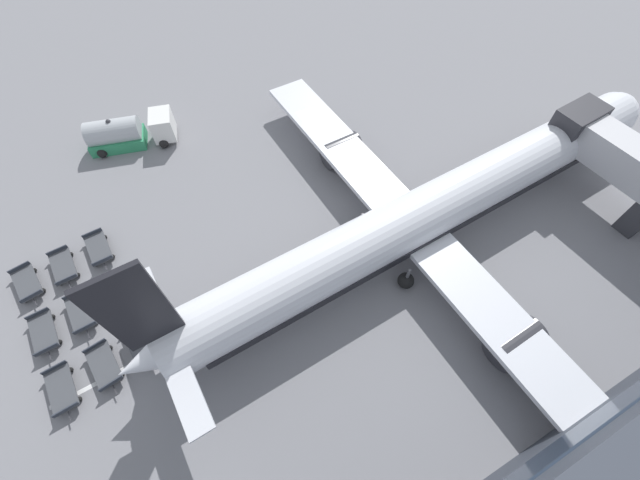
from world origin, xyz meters
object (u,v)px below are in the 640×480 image
at_px(airplane, 425,214).
at_px(fuel_tanker_primary, 127,133).
at_px(baggage_dolly_row_mid_a_col_a, 63,266).
at_px(baggage_dolly_row_mid_a_col_b, 81,312).
at_px(baggage_dolly_row_mid_b_col_b, 118,293).
at_px(baggage_dolly_row_mid_b_col_c, 140,341).
at_px(baggage_dolly_row_near_col_b, 44,333).
at_px(baggage_dolly_row_near_col_c, 62,389).
at_px(baggage_dolly_row_near_col_a, 27,283).
at_px(baggage_dolly_row_mid_a_col_c, 104,366).
at_px(baggage_dolly_row_mid_b_col_a, 99,248).

xyz_separation_m(airplane, fuel_tanker_primary, (-21.98, -17.84, -1.71)).
relative_size(baggage_dolly_row_mid_a_col_a, baggage_dolly_row_mid_a_col_b, 1.00).
height_order(baggage_dolly_row_mid_b_col_b, baggage_dolly_row_mid_b_col_c, same).
xyz_separation_m(baggage_dolly_row_mid_a_col_a, baggage_dolly_row_mid_b_col_b, (4.21, 3.20, 0.00)).
height_order(baggage_dolly_row_near_col_b, baggage_dolly_row_near_col_c, same).
bearing_deg(baggage_dolly_row_mid_b_col_c, fuel_tanker_primary, 168.62).
xyz_separation_m(baggage_dolly_row_near_col_b, baggage_dolly_row_mid_a_col_a, (-4.87, 1.97, 0.00)).
bearing_deg(baggage_dolly_row_near_col_b, baggage_dolly_row_mid_a_col_b, 98.59).
height_order(baggage_dolly_row_near_col_a, baggage_dolly_row_mid_b_col_b, same).
bearing_deg(airplane, baggage_dolly_row_mid_a_col_c, -92.57).
relative_size(fuel_tanker_primary, baggage_dolly_row_near_col_a, 2.14).
bearing_deg(fuel_tanker_primary, baggage_dolly_row_mid_a_col_c, -17.41).
bearing_deg(baggage_dolly_row_near_col_c, baggage_dolly_row_near_col_a, -172.77).
height_order(baggage_dolly_row_near_col_b, baggage_dolly_row_mid_b_col_a, same).
bearing_deg(baggage_dolly_row_mid_b_col_c, baggage_dolly_row_mid_a_col_c, -77.11).
height_order(baggage_dolly_row_mid_b_col_a, baggage_dolly_row_mid_b_col_c, same).
relative_size(fuel_tanker_primary, baggage_dolly_row_near_col_c, 2.15).
bearing_deg(baggage_dolly_row_mid_a_col_c, baggage_dolly_row_near_col_c, -84.41).
distance_m(airplane, baggage_dolly_row_mid_a_col_b, 25.86).
bearing_deg(airplane, baggage_dolly_row_near_col_c, -91.76).
height_order(baggage_dolly_row_near_col_c, baggage_dolly_row_mid_a_col_c, same).
height_order(airplane, baggage_dolly_row_mid_b_col_b, airplane).
relative_size(baggage_dolly_row_near_col_c, baggage_dolly_row_mid_a_col_b, 1.00).
height_order(airplane, baggage_dolly_row_mid_b_col_c, airplane).
bearing_deg(baggage_dolly_row_mid_b_col_c, baggage_dolly_row_mid_a_col_a, -156.60).
bearing_deg(baggage_dolly_row_mid_b_col_a, baggage_dolly_row_mid_b_col_c, 6.52).
distance_m(fuel_tanker_primary, baggage_dolly_row_mid_b_col_c, 20.74).
relative_size(baggage_dolly_row_near_col_a, baggage_dolly_row_mid_a_col_a, 1.01).
distance_m(baggage_dolly_row_mid_b_col_a, baggage_dolly_row_mid_b_col_c, 9.03).
bearing_deg(baggage_dolly_row_mid_b_col_b, baggage_dolly_row_mid_b_col_a, -173.50).
bearing_deg(baggage_dolly_row_mid_b_col_b, baggage_dolly_row_mid_a_col_c, -21.77).
height_order(baggage_dolly_row_mid_a_col_b, baggage_dolly_row_mid_a_col_c, same).
bearing_deg(baggage_dolly_row_near_col_c, airplane, 88.24).
height_order(fuel_tanker_primary, baggage_dolly_row_near_col_a, fuel_tanker_primary).
xyz_separation_m(fuel_tanker_primary, baggage_dolly_row_near_col_b, (16.64, -9.76, -0.79)).
distance_m(baggage_dolly_row_mid_a_col_c, baggage_dolly_row_mid_b_col_b, 5.29).
bearing_deg(baggage_dolly_row_mid_b_col_b, baggage_dolly_row_mid_a_col_b, -83.91).
bearing_deg(baggage_dolly_row_mid_a_col_a, baggage_dolly_row_mid_a_col_b, 6.81).
height_order(baggage_dolly_row_near_col_c, baggage_dolly_row_mid_b_col_a, same).
bearing_deg(baggage_dolly_row_mid_a_col_c, baggage_dolly_row_mid_a_col_a, -172.24).
distance_m(baggage_dolly_row_near_col_c, baggage_dolly_row_mid_a_col_b, 5.26).
xyz_separation_m(airplane, baggage_dolly_row_mid_b_col_a, (-10.63, -22.96, -2.50)).
height_order(baggage_dolly_row_near_col_a, baggage_dolly_row_mid_a_col_c, same).
height_order(baggage_dolly_row_mid_a_col_c, baggage_dolly_row_mid_b_col_c, same).
bearing_deg(fuel_tanker_primary, baggage_dolly_row_near_col_c, -23.54).
bearing_deg(baggage_dolly_row_mid_b_col_a, baggage_dolly_row_near_col_c, -22.71).
bearing_deg(airplane, fuel_tanker_primary, -140.93).
distance_m(baggage_dolly_row_mid_a_col_c, baggage_dolly_row_mid_b_col_c, 2.52).
bearing_deg(fuel_tanker_primary, baggage_dolly_row_mid_b_col_b, -16.03).
relative_size(baggage_dolly_row_mid_a_col_c, baggage_dolly_row_mid_b_col_c, 1.01).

